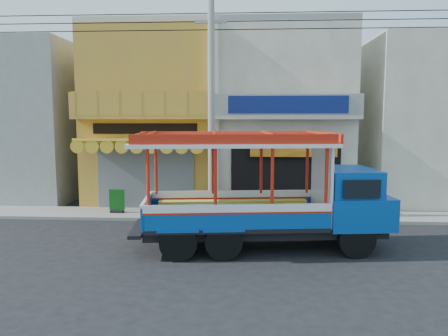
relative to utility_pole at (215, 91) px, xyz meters
name	(u,v)px	position (x,y,z in m)	size (l,w,h in m)	color
ground	(234,245)	(0.85, -3.30, -5.03)	(90.00, 90.00, 0.00)	black
sidewalk	(237,215)	(0.85, 0.70, -4.97)	(30.00, 2.00, 0.12)	slate
shophouse_left	(159,116)	(-3.15, 4.66, -0.92)	(6.00, 7.50, 8.24)	gold
shophouse_right	(281,116)	(2.85, 4.66, -0.93)	(6.00, 6.75, 8.24)	#B4AC94
party_pilaster	(215,118)	(-0.15, 1.55, -1.03)	(0.35, 0.30, 8.00)	#B4AC94
filler_building_left	(22,122)	(-10.15, 4.70, -1.23)	(6.00, 6.00, 7.60)	gray
filler_building_right	(428,122)	(9.85, 4.70, -1.23)	(6.00, 6.00, 7.60)	#B4AC94
utility_pole	(215,91)	(0.00, 0.00, 0.00)	(28.00, 0.26, 9.00)	gray
songthaew_truck	(281,193)	(2.28, -3.57, -3.30)	(7.91, 3.33, 3.59)	black
green_sign	(117,203)	(-4.13, 0.64, -4.51)	(0.63, 0.31, 0.96)	black
potted_plant_a	(317,203)	(4.02, 0.55, -4.42)	(0.89, 0.77, 0.99)	#2E5C1A
potted_plant_b	(351,206)	(5.29, 0.13, -4.42)	(0.54, 0.44, 0.99)	#2E5C1A
potted_plant_c	(366,202)	(6.13, 1.11, -4.44)	(0.53, 0.53, 0.95)	#2E5C1A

